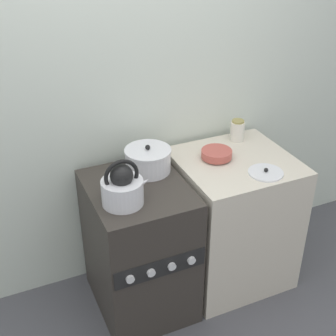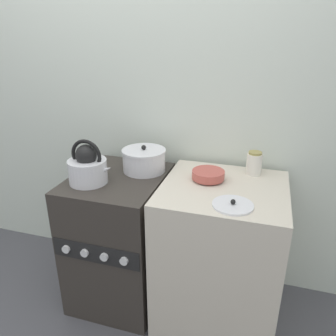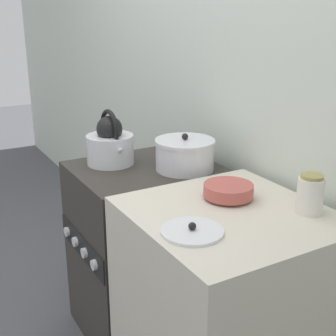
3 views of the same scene
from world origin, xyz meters
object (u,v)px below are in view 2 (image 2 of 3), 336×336
object	(u,v)px
stove	(121,237)
loose_pot_lid	(233,205)
storage_jar	(254,163)
kettle	(88,167)
cooking_pot	(144,160)
enamel_bowl	(208,175)

from	to	relation	value
stove	loose_pot_lid	world-z (taller)	loose_pot_lid
stove	storage_jar	world-z (taller)	storage_jar
kettle	loose_pot_lid	bearing A→B (deg)	-5.49
storage_jar	cooking_pot	bearing A→B (deg)	-171.62
kettle	storage_jar	world-z (taller)	kettle
cooking_pot	storage_jar	world-z (taller)	cooking_pot
kettle	enamel_bowl	bearing A→B (deg)	16.01
kettle	loose_pot_lid	distance (m)	0.80
stove	kettle	size ratio (longest dim) A/B	3.19
stove	enamel_bowl	distance (m)	0.70
stove	kettle	xyz separation A→B (m)	(-0.12, -0.11, 0.50)
kettle	cooking_pot	distance (m)	0.34
stove	loose_pot_lid	distance (m)	0.83
cooking_pot	loose_pot_lid	size ratio (longest dim) A/B	1.34
cooking_pot	loose_pot_lid	xyz separation A→B (m)	(0.56, -0.32, -0.04)
kettle	storage_jar	distance (m)	0.93
enamel_bowl	loose_pot_lid	distance (m)	0.31
storage_jar	loose_pot_lid	bearing A→B (deg)	-99.23
kettle	enamel_bowl	distance (m)	0.66
enamel_bowl	stove	bearing A→B (deg)	-172.13
enamel_bowl	loose_pot_lid	size ratio (longest dim) A/B	0.92
stove	kettle	bearing A→B (deg)	-136.35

